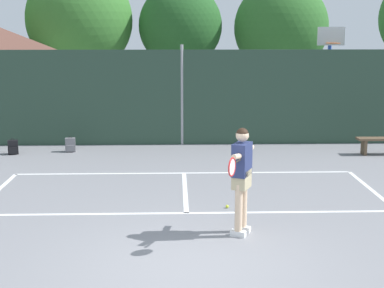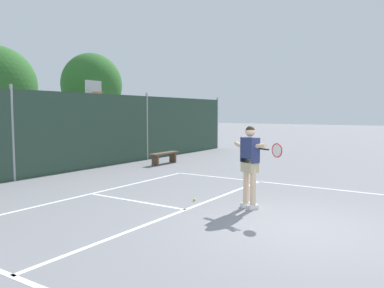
# 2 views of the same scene
# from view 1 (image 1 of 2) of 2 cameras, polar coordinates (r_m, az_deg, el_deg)

# --- Properties ---
(ground_plane) EXTENTS (120.00, 120.00, 0.00)m
(ground_plane) POSITION_cam_1_polar(r_m,az_deg,el_deg) (8.31, -0.23, -12.71)
(ground_plane) COLOR gray
(court_markings) EXTENTS (8.30, 11.10, 0.01)m
(court_markings) POSITION_cam_1_polar(r_m,az_deg,el_deg) (8.90, -0.34, -10.97)
(court_markings) COLOR white
(court_markings) RESTS_ON ground
(chainlink_fence) EXTENTS (26.09, 0.09, 3.03)m
(chainlink_fence) POSITION_cam_1_polar(r_m,az_deg,el_deg) (16.69, -1.04, 4.83)
(chainlink_fence) COLOR #284233
(chainlink_fence) RESTS_ON ground
(basketball_hoop) EXTENTS (0.90, 0.67, 3.55)m
(basketball_hoop) POSITION_cam_1_polar(r_m,az_deg,el_deg) (19.09, 14.05, 7.97)
(basketball_hoop) COLOR #284CB2
(basketball_hoop) RESTS_ON ground
(treeline_backdrop) EXTENTS (26.67, 4.62, 6.71)m
(treeline_backdrop) POSITION_cam_1_polar(r_m,az_deg,el_deg) (25.42, -4.85, 12.68)
(treeline_backdrop) COLOR brown
(treeline_backdrop) RESTS_ON ground
(tennis_player) EXTENTS (0.59, 1.36, 1.85)m
(tennis_player) POSITION_cam_1_polar(r_m,az_deg,el_deg) (9.27, 5.16, -2.87)
(tennis_player) COLOR silver
(tennis_player) RESTS_ON ground
(tennis_ball) EXTENTS (0.07, 0.07, 0.07)m
(tennis_ball) POSITION_cam_1_polar(r_m,az_deg,el_deg) (10.92, 3.67, -6.48)
(tennis_ball) COLOR #CCE033
(tennis_ball) RESTS_ON ground
(backpack_black) EXTENTS (0.32, 0.30, 0.46)m
(backpack_black) POSITION_cam_1_polar(r_m,az_deg,el_deg) (16.33, -18.06, -0.35)
(backpack_black) COLOR black
(backpack_black) RESTS_ON ground
(backpack_grey) EXTENTS (0.30, 0.27, 0.46)m
(backpack_grey) POSITION_cam_1_polar(r_m,az_deg,el_deg) (16.22, -12.49, -0.12)
(backpack_grey) COLOR slate
(backpack_grey) RESTS_ON ground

